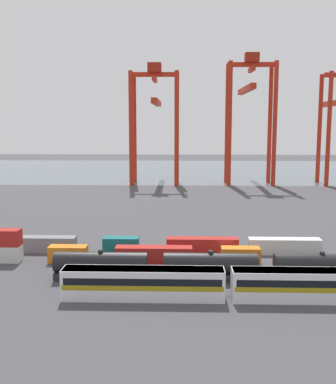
{
  "coord_description": "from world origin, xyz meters",
  "views": [
    {
      "loc": [
        -7.21,
        -77.52,
        21.92
      ],
      "look_at": [
        -10.28,
        20.79,
        7.45
      ],
      "focal_mm": 44.18,
      "sensor_mm": 36.0,
      "label": 1
    }
  ],
  "objects_px": {
    "shipping_container_6": "(121,245)",
    "shipping_container_7": "(202,245)",
    "gantry_crane_central": "(250,105)",
    "gantry_crane_west": "(155,112)",
    "passenger_train": "(314,284)",
    "freight_tank_row": "(322,268)",
    "shipping_container_4": "(241,256)",
    "shipping_container_5": "(41,244)"
  },
  "relations": [
    {
      "from": "gantry_crane_west",
      "to": "gantry_crane_central",
      "type": "distance_m",
      "value": 34.03
    },
    {
      "from": "shipping_container_5",
      "to": "gantry_crane_west",
      "type": "xyz_separation_m",
      "value": [
        14.26,
        94.7,
        24.55
      ]
    },
    {
      "from": "shipping_container_6",
      "to": "gantry_crane_central",
      "type": "xyz_separation_m",
      "value": [
        34.36,
        94.97,
        26.92
      ]
    },
    {
      "from": "shipping_container_6",
      "to": "gantry_crane_west",
      "type": "bearing_deg",
      "value": 89.75
    },
    {
      "from": "gantry_crane_central",
      "to": "shipping_container_4",
      "type": "bearing_deg",
      "value": -98.33
    },
    {
      "from": "shipping_container_7",
      "to": "gantry_crane_west",
      "type": "distance_m",
      "value": 98.75
    },
    {
      "from": "passenger_train",
      "to": "gantry_crane_central",
      "type": "relative_size",
      "value": 1.36
    },
    {
      "from": "freight_tank_row",
      "to": "shipping_container_6",
      "type": "xyz_separation_m",
      "value": [
        -29.81,
        14.08,
        -0.71
      ]
    },
    {
      "from": "passenger_train",
      "to": "gantry_crane_west",
      "type": "relative_size",
      "value": 1.47
    },
    {
      "from": "freight_tank_row",
      "to": "shipping_container_4",
      "type": "height_order",
      "value": "freight_tank_row"
    },
    {
      "from": "shipping_container_5",
      "to": "gantry_crane_central",
      "type": "bearing_deg",
      "value": 63.09
    },
    {
      "from": "freight_tank_row",
      "to": "passenger_train",
      "type": "bearing_deg",
      "value": -112.82
    },
    {
      "from": "passenger_train",
      "to": "freight_tank_row",
      "type": "distance_m",
      "value": 7.82
    },
    {
      "from": "shipping_container_6",
      "to": "shipping_container_7",
      "type": "bearing_deg",
      "value": 0.0
    },
    {
      "from": "gantry_crane_central",
      "to": "passenger_train",
      "type": "bearing_deg",
      "value": -93.73
    },
    {
      "from": "shipping_container_5",
      "to": "gantry_crane_west",
      "type": "relative_size",
      "value": 0.28
    },
    {
      "from": "passenger_train",
      "to": "shipping_container_7",
      "type": "height_order",
      "value": "passenger_train"
    },
    {
      "from": "passenger_train",
      "to": "shipping_container_5",
      "type": "relative_size",
      "value": 5.18
    },
    {
      "from": "shipping_container_7",
      "to": "shipping_container_5",
      "type": "bearing_deg",
      "value": 180.0
    },
    {
      "from": "shipping_container_4",
      "to": "shipping_container_7",
      "type": "relative_size",
      "value": 0.5
    },
    {
      "from": "passenger_train",
      "to": "shipping_container_7",
      "type": "distance_m",
      "value": 24.92
    },
    {
      "from": "freight_tank_row",
      "to": "shipping_container_6",
      "type": "bearing_deg",
      "value": 154.72
    },
    {
      "from": "passenger_train",
      "to": "shipping_container_6",
      "type": "height_order",
      "value": "passenger_train"
    },
    {
      "from": "shipping_container_4",
      "to": "shipping_container_7",
      "type": "bearing_deg",
      "value": 133.98
    },
    {
      "from": "freight_tank_row",
      "to": "shipping_container_4",
      "type": "bearing_deg",
      "value": 141.52
    },
    {
      "from": "shipping_container_6",
      "to": "shipping_container_4",
      "type": "bearing_deg",
      "value": -16.9
    },
    {
      "from": "passenger_train",
      "to": "gantry_crane_central",
      "type": "xyz_separation_m",
      "value": [
        7.59,
        116.25,
        26.07
      ]
    },
    {
      "from": "shipping_container_4",
      "to": "gantry_crane_west",
      "type": "height_order",
      "value": "gantry_crane_west"
    },
    {
      "from": "passenger_train",
      "to": "freight_tank_row",
      "type": "relative_size",
      "value": 0.84
    },
    {
      "from": "shipping_container_7",
      "to": "gantry_crane_west",
      "type": "bearing_deg",
      "value": 98.07
    },
    {
      "from": "freight_tank_row",
      "to": "shipping_container_7",
      "type": "bearing_deg",
      "value": 138.6
    },
    {
      "from": "passenger_train",
      "to": "shipping_container_6",
      "type": "relative_size",
      "value": 10.38
    },
    {
      "from": "shipping_container_7",
      "to": "shipping_container_4",
      "type": "bearing_deg",
      "value": -46.02
    },
    {
      "from": "freight_tank_row",
      "to": "shipping_container_6",
      "type": "relative_size",
      "value": 12.37
    },
    {
      "from": "gantry_crane_central",
      "to": "gantry_crane_west",
      "type": "bearing_deg",
      "value": -179.55
    },
    {
      "from": "shipping_container_6",
      "to": "gantry_crane_west",
      "type": "distance_m",
      "value": 97.83
    },
    {
      "from": "shipping_container_6",
      "to": "shipping_container_5",
      "type": "bearing_deg",
      "value": 180.0
    },
    {
      "from": "passenger_train",
      "to": "freight_tank_row",
      "type": "bearing_deg",
      "value": 67.18
    },
    {
      "from": "freight_tank_row",
      "to": "gantry_crane_central",
      "type": "height_order",
      "value": "gantry_crane_central"
    },
    {
      "from": "freight_tank_row",
      "to": "gantry_crane_west",
      "type": "relative_size",
      "value": 1.75
    },
    {
      "from": "shipping_container_4",
      "to": "gantry_crane_west",
      "type": "bearing_deg",
      "value": 100.78
    },
    {
      "from": "shipping_container_5",
      "to": "shipping_container_6",
      "type": "distance_m",
      "value": 13.84
    }
  ]
}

